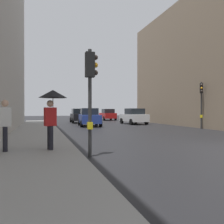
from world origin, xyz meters
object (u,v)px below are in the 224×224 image
at_px(pedestrian_with_black_backpack, 4,122).
at_px(car_red_sedan, 108,115).
at_px(traffic_light_mid_street, 201,97).
at_px(pedestrian_with_umbrella, 52,103).
at_px(traffic_light_near_left, 91,83).
at_px(car_blue_van, 89,117).
at_px(car_white_compact, 134,116).
at_px(car_dark_suv, 79,116).

bearing_deg(pedestrian_with_black_backpack, car_red_sedan, 67.31).
height_order(traffic_light_mid_street, pedestrian_with_umbrella, traffic_light_mid_street).
bearing_deg(pedestrian_with_umbrella, traffic_light_near_left, -36.21).
distance_m(traffic_light_mid_street, car_blue_van, 10.50).
xyz_separation_m(traffic_light_mid_street, pedestrian_with_umbrella, (-12.59, -8.24, -0.87)).
distance_m(car_blue_van, pedestrian_with_black_backpack, 15.39).
bearing_deg(pedestrian_with_umbrella, car_white_compact, 59.11).
bearing_deg(pedestrian_with_umbrella, pedestrian_with_black_backpack, 177.44).
relative_size(car_white_compact, pedestrian_with_umbrella, 2.01).
bearing_deg(pedestrian_with_black_backpack, car_white_compact, 54.98).
bearing_deg(pedestrian_with_umbrella, car_red_sedan, 70.31).
relative_size(traffic_light_mid_street, pedestrian_with_black_backpack, 2.23).
bearing_deg(car_blue_van, pedestrian_with_umbrella, -106.43).
bearing_deg(car_white_compact, pedestrian_with_black_backpack, -125.02).
xyz_separation_m(car_blue_van, car_red_sedan, (5.51, 12.89, 0.00)).
height_order(car_white_compact, car_dark_suv, same).
height_order(traffic_light_near_left, car_white_compact, traffic_light_near_left).
distance_m(car_dark_suv, pedestrian_with_umbrella, 21.40).
bearing_deg(car_white_compact, traffic_light_mid_street, -70.05).
xyz_separation_m(car_white_compact, car_red_sedan, (0.04, 10.99, 0.00)).
relative_size(car_blue_van, pedestrian_with_umbrella, 2.02).
bearing_deg(traffic_light_near_left, car_red_sedan, 73.15).
height_order(traffic_light_near_left, pedestrian_with_black_backpack, traffic_light_near_left).
height_order(car_red_sedan, pedestrian_with_black_backpack, pedestrian_with_black_backpack).
distance_m(car_dark_suv, pedestrian_with_black_backpack, 21.69).
bearing_deg(traffic_light_near_left, car_white_compact, 63.65).
xyz_separation_m(traffic_light_mid_street, pedestrian_with_black_backpack, (-14.20, -8.17, -1.55)).
bearing_deg(car_red_sedan, car_blue_van, -113.15).
bearing_deg(traffic_light_near_left, pedestrian_with_black_backpack, 161.16).
distance_m(car_red_sedan, car_dark_suv, 8.32).
relative_size(car_blue_van, car_dark_suv, 1.02).
bearing_deg(car_red_sedan, car_dark_suv, -131.33).
bearing_deg(car_blue_van, car_dark_suv, 89.85).
bearing_deg(traffic_light_near_left, car_blue_van, 78.85).
relative_size(traffic_light_near_left, car_dark_suv, 0.86).
xyz_separation_m(traffic_light_near_left, car_dark_suv, (3.01, 21.85, -1.62)).
bearing_deg(car_red_sedan, pedestrian_with_black_backpack, -112.69).
bearing_deg(car_white_compact, car_red_sedan, 89.81).
xyz_separation_m(car_blue_van, car_dark_suv, (0.02, 6.64, 0.00)).
bearing_deg(traffic_light_near_left, car_dark_suv, 82.15).
height_order(traffic_light_mid_street, car_red_sedan, traffic_light_mid_street).
relative_size(traffic_light_mid_street, pedestrian_with_umbrella, 1.84).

